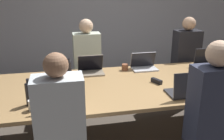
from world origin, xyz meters
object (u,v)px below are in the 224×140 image
laptop_far_center (144,64)px  laptop_near_midright (187,89)px  cup_far_center (125,67)px  laptop_far_midleft (91,68)px  bottle_far_midleft (69,69)px  cup_far_right (224,63)px  person_far_midleft (87,67)px  person_near_left (61,138)px  bottle_near_left (29,94)px  cup_near_left (32,105)px  cup_near_midright (207,88)px  stapler (157,81)px  laptop_near_left (60,102)px  laptop_far_right (207,61)px  person_far_right (185,63)px  person_near_midright (210,119)px

laptop_far_center → laptop_near_midright: laptop_near_midright is taller
laptop_far_center → cup_far_center: (-0.27, 0.00, -0.03)m
laptop_far_midleft → bottle_far_midleft: bottle_far_midleft is taller
cup_far_right → bottle_far_midleft: bottle_far_midleft is taller
person_far_midleft → bottle_far_midleft: person_far_midleft is taller
person_near_left → bottle_near_left: size_ratio=5.19×
cup_near_left → cup_far_right: 2.73m
cup_far_center → person_near_left: bearing=-123.8°
bottle_far_midleft → cup_far_right: bearing=0.7°
person_near_left → cup_near_midright: 1.64m
person_near_left → stapler: 1.39m
laptop_near_left → laptop_far_right: (2.10, 0.91, 0.01)m
laptop_far_center → laptop_far_right: size_ratio=1.03×
laptop_near_midright → person_far_midleft: bearing=-58.0°
person_far_right → stapler: 1.26m
cup_near_midright → cup_near_left: bearing=-178.7°
person_near_left → cup_near_left: 0.47m
bottle_near_left → cup_near_midright: 1.86m
laptop_far_center → stapler: size_ratio=2.26×
laptop_near_left → cup_near_midright: bearing=-177.8°
laptop_far_center → person_near_left: person_near_left is taller
laptop_near_midright → stapler: 0.45m
cup_far_center → laptop_far_right: size_ratio=0.26×
cup_far_center → laptop_far_midleft: bearing=-177.0°
cup_near_midright → laptop_far_center: bearing=114.4°
laptop_far_right → stapler: size_ratio=2.20×
cup_near_midright → laptop_far_right: bearing=58.3°
person_far_right → stapler: person_far_right is taller
cup_far_center → cup_near_left: bearing=-140.1°
person_far_right → person_near_midright: person_near_midright is taller
person_far_midleft → stapler: 1.24m
person_far_midleft → cup_near_left: bearing=-115.5°
cup_far_center → laptop_far_midleft: 0.48m
cup_near_left → person_far_midleft: person_far_midleft is taller
person_near_left → laptop_far_midleft: (0.42, 1.31, 0.16)m
cup_near_left → cup_far_right: (2.60, 0.84, -0.01)m
bottle_near_left → laptop_near_midright: laptop_near_midright is taller
cup_far_center → bottle_far_midleft: (-0.76, -0.14, 0.07)m
cup_far_center → person_near_midright: size_ratio=0.06×
person_far_midleft → bottle_far_midleft: (-0.29, -0.60, 0.19)m
person_far_midleft → bottle_far_midleft: 0.69m
laptop_far_center → bottle_far_midleft: (-1.03, -0.14, 0.04)m
person_near_left → bottle_far_midleft: person_near_left is taller
person_near_midright → laptop_far_midleft: bearing=-54.9°
bottle_near_left → laptop_far_right: size_ratio=0.80×
cup_far_center → bottle_far_midleft: bearing=-169.5°
person_near_midright → stapler: 0.84m
laptop_far_right → person_near_left: bearing=-148.9°
person_far_right → cup_near_midright: size_ratio=14.98×
laptop_near_left → cup_near_left: (-0.25, 0.02, -0.02)m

